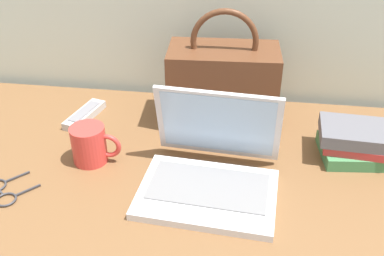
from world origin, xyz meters
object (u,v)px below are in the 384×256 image
at_px(eyeglasses, 3,192).
at_px(handbag, 223,84).
at_px(book_stack, 354,142).
at_px(laptop, 211,169).
at_px(remote_control_far, 85,115).
at_px(coffee_mug, 91,143).

distance_m(eyeglasses, handbag, 0.63).
distance_m(eyeglasses, book_stack, 0.86).
bearing_deg(laptop, handbag, 89.85).
relative_size(remote_control_far, eyeglasses, 1.21).
relative_size(laptop, eyeglasses, 2.36).
relative_size(laptop, coffee_mug, 2.59).
distance_m(laptop, coffee_mug, 0.31).
distance_m(remote_control_far, handbag, 0.41).
distance_m(remote_control_far, eyeglasses, 0.35).
relative_size(coffee_mug, handbag, 0.38).
relative_size(coffee_mug, remote_control_far, 0.75).
bearing_deg(remote_control_far, book_stack, -6.58).
bearing_deg(book_stack, coffee_mug, -170.80).
distance_m(laptop, book_stack, 0.38).
bearing_deg(handbag, book_stack, -20.96).
height_order(eyeglasses, handbag, handbag).
distance_m(coffee_mug, book_stack, 0.67).
height_order(laptop, remote_control_far, laptop).
xyz_separation_m(eyeglasses, book_stack, (0.82, 0.26, 0.04)).
bearing_deg(eyeglasses, laptop, 11.60).
bearing_deg(coffee_mug, eyeglasses, -136.70).
bearing_deg(laptop, coffee_mug, 169.41).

